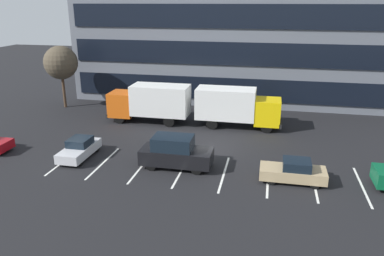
# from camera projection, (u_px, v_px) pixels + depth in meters

# --- Properties ---
(ground_plane) EXTENTS (120.00, 120.00, 0.00)m
(ground_plane) POSITION_uv_depth(u_px,v_px,m) (213.00, 148.00, 28.76)
(ground_plane) COLOR black
(office_building) EXTENTS (34.92, 12.77, 14.40)m
(office_building) POSITION_uv_depth(u_px,v_px,m) (238.00, 32.00, 43.09)
(office_building) COLOR slate
(office_building) RESTS_ON ground_plane
(lot_markings) EXTENTS (19.74, 5.40, 0.01)m
(lot_markings) POSITION_uv_depth(u_px,v_px,m) (203.00, 172.00, 24.76)
(lot_markings) COLOR silver
(lot_markings) RESTS_ON ground_plane
(box_truck_orange) EXTENTS (7.47, 2.47, 3.46)m
(box_truck_orange) POSITION_uv_depth(u_px,v_px,m) (151.00, 101.00, 34.34)
(box_truck_orange) COLOR #D85914
(box_truck_orange) RESTS_ON ground_plane
(box_truck_yellow) EXTENTS (7.42, 2.46, 3.44)m
(box_truck_yellow) POSITION_uv_depth(u_px,v_px,m) (236.00, 106.00, 32.92)
(box_truck_yellow) COLOR yellow
(box_truck_yellow) RESTS_ON ground_plane
(sedan_tan) EXTENTS (4.00, 1.67, 1.43)m
(sedan_tan) POSITION_uv_depth(u_px,v_px,m) (293.00, 171.00, 23.25)
(sedan_tan) COLOR tan
(sedan_tan) RESTS_ON ground_plane
(sedan_silver) EXTENTS (1.63, 3.89, 1.39)m
(sedan_silver) POSITION_uv_depth(u_px,v_px,m) (79.00, 149.00, 26.88)
(sedan_silver) COLOR silver
(sedan_silver) RESTS_ON ground_plane
(suv_black) EXTENTS (4.77, 2.02, 2.16)m
(suv_black) POSITION_uv_depth(u_px,v_px,m) (176.00, 152.00, 25.21)
(suv_black) COLOR black
(suv_black) RESTS_ON ground_plane
(bare_tree) EXTENTS (3.39, 3.39, 6.36)m
(bare_tree) POSITION_uv_depth(u_px,v_px,m) (61.00, 63.00, 38.34)
(bare_tree) COLOR #473323
(bare_tree) RESTS_ON ground_plane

